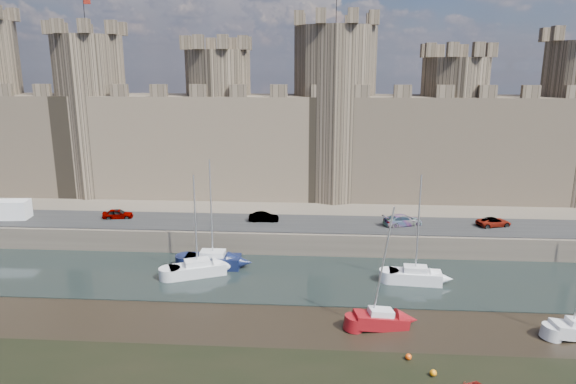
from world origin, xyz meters
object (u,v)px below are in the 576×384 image
car_0 (118,214)px  van (6,210)px  car_2 (403,220)px  sailboat_4 (381,319)px  sailboat_0 (197,268)px  car_1 (264,217)px  sailboat_2 (415,275)px  sailboat_1 (213,260)px  car_3 (494,222)px

car_0 → van: 13.29m
car_2 → sailboat_4: size_ratio=0.45×
van → sailboat_0: sailboat_0 is taller
car_1 → sailboat_4: (11.65, -19.86, -2.33)m
van → sailboat_4: sailboat_4 is taller
car_0 → sailboat_2: size_ratio=0.33×
car_2 → van: (-47.03, -0.63, 0.50)m
sailboat_0 → sailboat_1: sailboat_1 is taller
car_0 → car_2: (33.79, -0.50, 0.06)m
car_3 → sailboat_1: sailboat_1 is taller
van → sailboat_2: 47.90m
sailboat_2 → car_2: bearing=93.4°
sailboat_4 → van: bearing=144.5°
car_3 → sailboat_1: size_ratio=0.34×
van → sailboat_1: sailboat_1 is taller
car_2 → sailboat_0: size_ratio=0.45×
car_2 → sailboat_1: bearing=93.2°
car_3 → van: size_ratio=0.74×
car_1 → car_3: 26.49m
sailboat_0 → sailboat_4: 19.49m
car_2 → sailboat_4: (-4.48, -19.44, -2.42)m
car_2 → sailboat_1: sailboat_1 is taller
car_0 → car_3: car_0 is taller
sailboat_2 → sailboat_0: bearing=-176.3°
car_2 → car_3: (10.37, 0.37, -0.12)m
car_1 → sailboat_0: sailboat_0 is taller
car_0 → sailboat_4: size_ratio=0.35×
car_2 → van: bearing=72.7°
sailboat_0 → sailboat_2: sailboat_2 is taller
car_3 → sailboat_2: size_ratio=0.37×
sailboat_0 → sailboat_4: bearing=-51.9°
sailboat_0 → sailboat_2: (21.35, -0.42, 0.04)m
sailboat_4 → car_3: bearing=41.5°
car_0 → car_2: 33.80m
car_1 → sailboat_2: bearing=-126.8°
car_2 → sailboat_4: bearing=148.9°
car_1 → sailboat_4: sailboat_4 is taller
sailboat_2 → car_3: bearing=50.6°
car_1 → car_2: size_ratio=0.77×
sailboat_0 → sailboat_4: (17.12, -9.31, -0.05)m
sailboat_2 → car_0: bearing=166.6°
van → car_2: bearing=-5.9°
car_3 → sailboat_0: (-31.97, -10.50, -2.25)m
car_1 → van: size_ratio=0.66×
sailboat_1 → sailboat_4: size_ratio=1.12×
sailboat_1 → sailboat_4: sailboat_1 is taller
sailboat_2 → sailboat_4: size_ratio=1.05×
car_2 → van: 47.03m
van → sailboat_1: size_ratio=0.47×
sailboat_2 → van: bearing=172.8°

